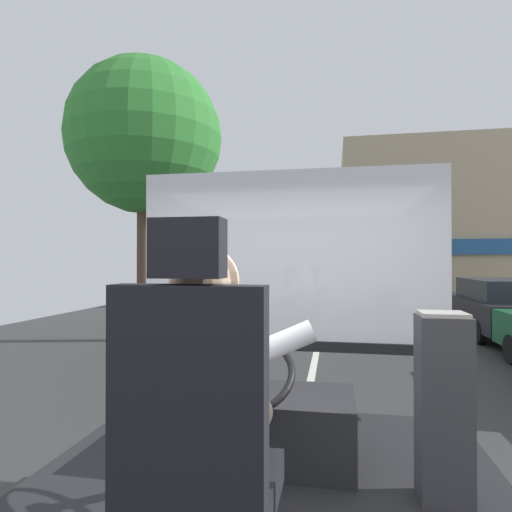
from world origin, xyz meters
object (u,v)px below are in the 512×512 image
object	(u,v)px
bus_driver	(210,388)
parked_car_black	(501,306)
fare_box	(443,407)
driver_seat	(198,456)
steering_console	(262,423)

from	to	relation	value
bus_driver	parked_car_black	distance (m)	10.99
fare_box	bus_driver	bearing A→B (deg)	-140.01
driver_seat	parked_car_black	distance (m)	11.09
driver_seat	bus_driver	size ratio (longest dim) A/B	1.70
driver_seat	steering_console	xyz separation A→B (m)	(-0.00, 1.21, -0.35)
driver_seat	bus_driver	distance (m)	0.22
bus_driver	steering_console	size ratio (longest dim) A/B	0.71
bus_driver	fare_box	distance (m)	1.29
fare_box	parked_car_black	world-z (taller)	fare_box
driver_seat	bus_driver	bearing A→B (deg)	90.00
steering_console	parked_car_black	size ratio (longest dim) A/B	0.25
bus_driver	parked_car_black	size ratio (longest dim) A/B	0.18
bus_driver	fare_box	size ratio (longest dim) A/B	0.83
steering_console	parked_car_black	distance (m)	9.99
steering_console	fare_box	distance (m)	1.03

